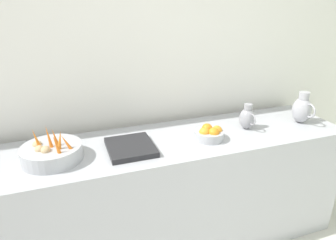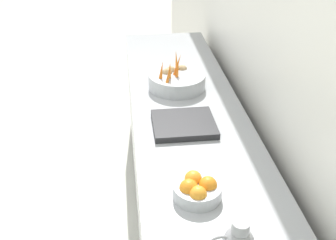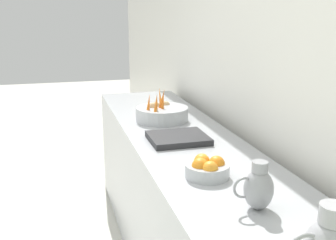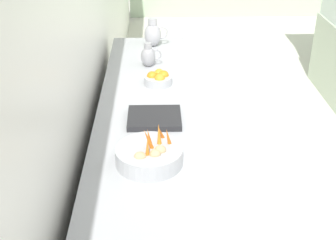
# 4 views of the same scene
# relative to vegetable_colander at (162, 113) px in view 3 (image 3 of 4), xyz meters

# --- Properties ---
(tile_wall_left) EXTENTS (0.10, 9.28, 3.00)m
(tile_wall_left) POSITION_rel_vegetable_colander_xyz_m (-0.47, 1.04, 0.53)
(tile_wall_left) COLOR white
(tile_wall_left) RESTS_ON ground_plane
(prep_counter) EXTENTS (0.66, 3.18, 0.92)m
(prep_counter) POSITION_rel_vegetable_colander_xyz_m (-0.03, 0.54, -0.51)
(prep_counter) COLOR #ADAFB5
(prep_counter) RESTS_ON ground_plane
(vegetable_colander) EXTENTS (0.37, 0.37, 0.23)m
(vegetable_colander) POSITION_rel_vegetable_colander_xyz_m (0.00, 0.00, 0.00)
(vegetable_colander) COLOR #ADAFB5
(vegetable_colander) RESTS_ON prep_counter
(orange_bowl) EXTENTS (0.21, 0.21, 0.10)m
(orange_bowl) POSITION_rel_vegetable_colander_xyz_m (0.05, 1.05, -0.01)
(orange_bowl) COLOR #ADAFB5
(orange_bowl) RESTS_ON prep_counter
(metal_pitcher_short) EXTENTS (0.17, 0.12, 0.20)m
(metal_pitcher_short) POSITION_rel_vegetable_colander_xyz_m (-0.02, 1.41, 0.04)
(metal_pitcher_short) COLOR #939399
(metal_pitcher_short) RESTS_ON prep_counter
(counter_sink_basin) EXTENTS (0.34, 0.30, 0.04)m
(counter_sink_basin) POSITION_rel_vegetable_colander_xyz_m (0.03, 0.49, -0.03)
(counter_sink_basin) COLOR #232326
(counter_sink_basin) RESTS_ON prep_counter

